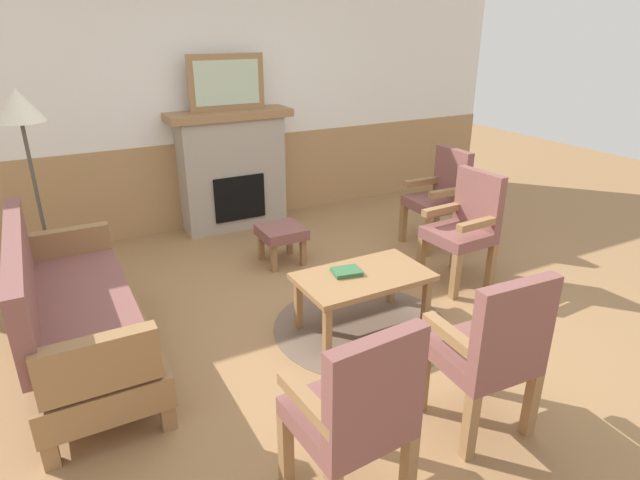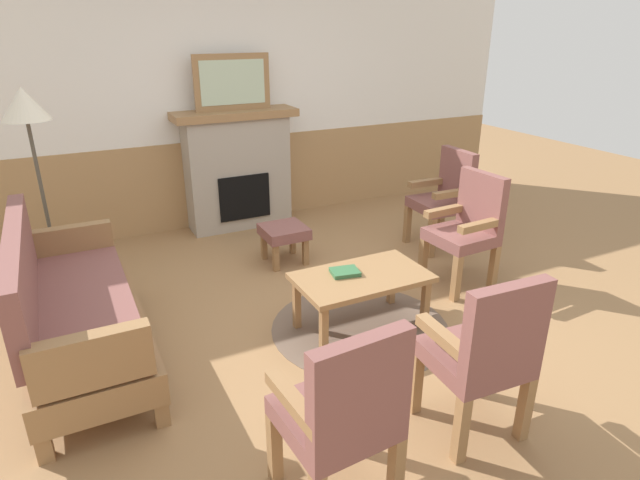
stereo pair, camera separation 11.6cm
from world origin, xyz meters
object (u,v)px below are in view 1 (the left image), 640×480
coffee_table (363,281)px  armchair_front_center (491,347)px  book_on_table (346,272)px  fireplace (232,169)px  footstool (281,234)px  framed_picture (227,83)px  armchair_front_left (356,410)px  armchair_near_fireplace (441,194)px  armchair_by_window_left (466,224)px  floor_lamp_by_couch (21,119)px  couch (76,314)px

coffee_table → armchair_front_center: bearing=-89.6°
book_on_table → coffee_table: bearing=-35.3°
book_on_table → fireplace: bearing=89.8°
footstool → armchair_front_center: size_ratio=0.41×
fireplace → framed_picture: framed_picture is taller
book_on_table → armchair_front_center: size_ratio=0.20×
armchair_front_left → coffee_table: bearing=56.0°
armchair_near_fireplace → armchair_by_window_left: bearing=-116.3°
footstool → armchair_by_window_left: size_ratio=0.41×
framed_picture → coffee_table: size_ratio=0.83×
floor_lamp_by_couch → book_on_table: bearing=-41.7°
coffee_table → floor_lamp_by_couch: size_ratio=0.57×
coffee_table → book_on_table: size_ratio=4.85×
coffee_table → armchair_by_window_left: armchair_by_window_left is taller
book_on_table → armchair_by_window_left: bearing=7.6°
armchair_by_window_left → floor_lamp_by_couch: bearing=154.6°
armchair_front_left → footstool: bearing=72.5°
framed_picture → couch: bearing=-131.5°
framed_picture → book_on_table: bearing=-90.2°
coffee_table → armchair_by_window_left: size_ratio=0.98×
coffee_table → footstool: (-0.04, 1.35, -0.10)m
couch → armchair_near_fireplace: bearing=9.1°
couch → armchair_front_center: (1.89, -1.69, 0.14)m
framed_picture → armchair_front_left: size_ratio=0.82×
framed_picture → armchair_near_fireplace: bearing=-41.7°
coffee_table → armchair_near_fireplace: (1.56, 1.01, 0.15)m
framed_picture → floor_lamp_by_couch: framed_picture is taller
framed_picture → couch: size_ratio=0.44×
footstool → armchair_front_center: 2.59m
armchair_near_fireplace → armchair_front_left: same height
fireplace → armchair_by_window_left: (1.28, -2.24, -0.11)m
floor_lamp_by_couch → fireplace: bearing=21.4°
coffee_table → book_on_table: bearing=144.7°
book_on_table → armchair_front_center: armchair_front_center is taller
framed_picture → book_on_table: 2.66m
book_on_table → footstool: 1.29m
couch → footstool: size_ratio=4.50×
armchair_by_window_left → couch: bearing=175.9°
book_on_table → armchair_by_window_left: armchair_by_window_left is taller
armchair_front_left → couch: bearing=119.7°
armchair_by_window_left → floor_lamp_by_couch: size_ratio=0.58×
couch → floor_lamp_by_couch: floor_lamp_by_couch is taller
couch → book_on_table: 1.83m
couch → book_on_table: bearing=-12.4°
couch → footstool: couch is taller
coffee_table → armchair_front_center: size_ratio=0.98×
framed_picture → coffee_table: bearing=-87.9°
fireplace → couch: 2.72m
footstool → framed_picture: bearing=92.7°
footstool → armchair_front_left: armchair_front_left is taller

